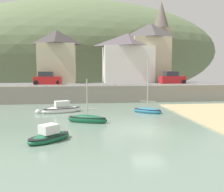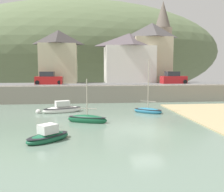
# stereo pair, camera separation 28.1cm
# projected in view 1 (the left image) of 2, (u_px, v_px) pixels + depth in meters

# --- Properties ---
(quay_seawall) EXTENTS (48.00, 9.40, 2.40)m
(quay_seawall) POSITION_uv_depth(u_px,v_px,m) (117.00, 92.00, 36.41)
(quay_seawall) COLOR gray
(quay_seawall) RESTS_ON ground
(hillside_backdrop) EXTENTS (80.00, 44.00, 27.74)m
(hillside_backdrop) POSITION_uv_depth(u_px,v_px,m) (79.00, 52.00, 72.04)
(hillside_backdrop) COLOR #5E704B
(hillside_backdrop) RESTS_ON ground
(waterfront_building_left) EXTENTS (6.32, 5.98, 8.89)m
(waterfront_building_left) POSITION_uv_depth(u_px,v_px,m) (57.00, 56.00, 42.32)
(waterfront_building_left) COLOR beige
(waterfront_building_left) RESTS_ON ground
(waterfront_building_centre) EXTENTS (8.78, 5.91, 8.54)m
(waterfront_building_centre) POSITION_uv_depth(u_px,v_px,m) (128.00, 58.00, 43.77)
(waterfront_building_centre) COLOR white
(waterfront_building_centre) RESTS_ON ground
(waterfront_building_right) EXTENTS (6.79, 4.32, 10.40)m
(waterfront_building_right) POSITION_uv_depth(u_px,v_px,m) (150.00, 52.00, 44.14)
(waterfront_building_right) COLOR #C5B896
(waterfront_building_right) RESTS_ON ground
(church_with_spire) EXTENTS (3.00, 3.00, 15.29)m
(church_with_spire) POSITION_uv_depth(u_px,v_px,m) (161.00, 40.00, 48.18)
(church_with_spire) COLOR gray
(church_with_spire) RESTS_ON ground
(sailboat_nearest_shore) EXTENTS (3.25, 2.83, 5.87)m
(sailboat_nearest_shore) POSITION_uv_depth(u_px,v_px,m) (147.00, 110.00, 26.99)
(sailboat_nearest_shore) COLOR teal
(sailboat_nearest_shore) RESTS_ON ground
(dinghy_open_wooden) EXTENTS (3.76, 2.19, 4.08)m
(dinghy_open_wooden) POSITION_uv_depth(u_px,v_px,m) (87.00, 119.00, 22.08)
(dinghy_open_wooden) COLOR #155433
(dinghy_open_wooden) RESTS_ON ground
(sailboat_blue_trim) EXTENTS (3.21, 3.08, 1.26)m
(sailboat_blue_trim) POSITION_uv_depth(u_px,v_px,m) (49.00, 136.00, 16.37)
(sailboat_blue_trim) COLOR #1A5D3D
(sailboat_blue_trim) RESTS_ON ground
(fishing_boat_green) EXTENTS (4.52, 2.67, 1.47)m
(fishing_boat_green) POSITION_uv_depth(u_px,v_px,m) (62.00, 109.00, 27.19)
(fishing_boat_green) COLOR white
(fishing_boat_green) RESTS_ON ground
(parked_car_near_slipway) EXTENTS (4.16, 1.84, 1.95)m
(parked_car_near_slipway) POSITION_uv_depth(u_px,v_px,m) (47.00, 79.00, 38.15)
(parked_car_near_slipway) COLOR red
(parked_car_near_slipway) RESTS_ON ground
(parked_car_by_wall) EXTENTS (4.22, 2.02, 1.95)m
(parked_car_by_wall) POSITION_uv_depth(u_px,v_px,m) (172.00, 78.00, 40.47)
(parked_car_by_wall) COLOR red
(parked_car_by_wall) RESTS_ON ground
(mooring_buoy) EXTENTS (0.58, 0.58, 0.58)m
(mooring_buoy) POSITION_uv_depth(u_px,v_px,m) (38.00, 112.00, 26.49)
(mooring_buoy) COLOR silver
(mooring_buoy) RESTS_ON ground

